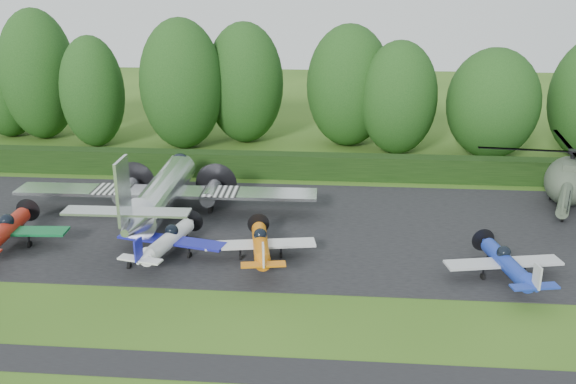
# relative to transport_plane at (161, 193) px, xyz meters

# --- Properties ---
(ground) EXTENTS (160.00, 160.00, 0.00)m
(ground) POSITION_rel_transport_plane_xyz_m (7.51, -10.98, -1.89)
(ground) COLOR #2E5317
(ground) RESTS_ON ground
(apron) EXTENTS (70.00, 18.00, 0.01)m
(apron) POSITION_rel_transport_plane_xyz_m (7.51, -0.98, -1.89)
(apron) COLOR black
(apron) RESTS_ON ground
(taxiway_verge) EXTENTS (70.00, 2.00, 0.00)m
(taxiway_verge) POSITION_rel_transport_plane_xyz_m (7.51, -16.98, -1.89)
(taxiway_verge) COLOR black
(taxiway_verge) RESTS_ON ground
(hedgerow) EXTENTS (90.00, 1.60, 2.00)m
(hedgerow) POSITION_rel_transport_plane_xyz_m (7.51, 10.02, -1.89)
(hedgerow) COLOR black
(hedgerow) RESTS_ON ground
(transport_plane) EXTENTS (21.20, 16.26, 6.79)m
(transport_plane) POSITION_rel_transport_plane_xyz_m (0.00, 0.00, 0.00)
(transport_plane) COLOR silver
(transport_plane) RESTS_ON ground
(light_plane_red) EXTENTS (7.41, 7.79, 2.85)m
(light_plane_red) POSITION_rel_transport_plane_xyz_m (-8.29, -5.78, -0.71)
(light_plane_red) COLOR #9E1C0E
(light_plane_red) RESTS_ON ground
(light_plane_white) EXTENTS (6.74, 7.08, 2.59)m
(light_plane_white) POSITION_rel_transport_plane_xyz_m (2.02, -6.05, -0.82)
(light_plane_white) COLOR white
(light_plane_white) RESTS_ON ground
(light_plane_orange) EXTENTS (6.55, 6.88, 2.52)m
(light_plane_orange) POSITION_rel_transport_plane_xyz_m (7.61, -6.10, -0.85)
(light_plane_orange) COLOR orange
(light_plane_orange) RESTS_ON ground
(light_plane_blue) EXTENTS (6.57, 6.90, 2.52)m
(light_plane_blue) POSITION_rel_transport_plane_xyz_m (21.45, -7.48, -0.84)
(light_plane_blue) COLOR #193199
(light_plane_blue) RESTS_ON ground
(helicopter) EXTENTS (13.09, 15.32, 4.22)m
(helicopter) POSITION_rel_transport_plane_xyz_m (28.60, 4.86, 0.37)
(helicopter) COLOR #3C4A39
(helicopter) RESTS_ON ground
(tree_0) EXTENTS (6.02, 6.02, 10.58)m
(tree_0) POSITION_rel_transport_plane_xyz_m (-11.44, 18.25, 3.38)
(tree_0) COLOR black
(tree_0) RESTS_ON ground
(tree_2) EXTENTS (7.56, 7.56, 11.68)m
(tree_2) POSITION_rel_transport_plane_xyz_m (2.69, 21.17, 3.93)
(tree_2) COLOR black
(tree_2) RESTS_ON ground
(tree_3) EXTENTS (7.79, 7.79, 12.23)m
(tree_3) POSITION_rel_transport_plane_xyz_m (-2.84, 18.42, 4.21)
(tree_3) COLOR black
(tree_3) RESTS_ON ground
(tree_4) EXTENTS (8.00, 8.00, 11.59)m
(tree_4) POSITION_rel_transport_plane_xyz_m (12.75, 20.73, 3.89)
(tree_4) COLOR black
(tree_4) RESTS_ON ground
(tree_6) EXTENTS (6.17, 6.17, 9.36)m
(tree_6) POSITION_rel_transport_plane_xyz_m (-21.60, 21.29, 2.77)
(tree_6) COLOR black
(tree_6) RESTS_ON ground
(tree_7) EXTENTS (7.42, 7.42, 12.84)m
(tree_7) POSITION_rel_transport_plane_xyz_m (-17.83, 20.86, 4.51)
(tree_7) COLOR black
(tree_7) RESTS_ON ground
(tree_8) EXTENTS (7.02, 7.02, 10.40)m
(tree_8) POSITION_rel_transport_plane_xyz_m (17.29, 18.18, 3.30)
(tree_8) COLOR black
(tree_8) RESTS_ON ground
(tree_11) EXTENTS (8.22, 8.22, 9.91)m
(tree_11) POSITION_rel_transport_plane_xyz_m (25.58, 17.52, 3.05)
(tree_11) COLOR black
(tree_11) RESTS_ON ground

